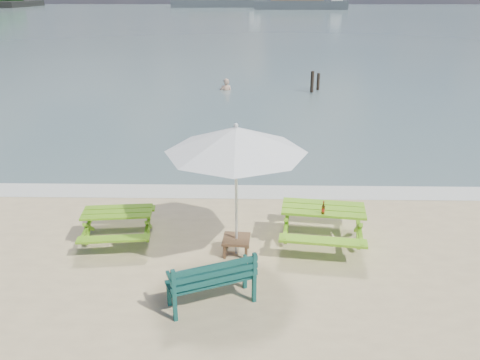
{
  "coord_description": "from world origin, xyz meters",
  "views": [
    {
      "loc": [
        0.46,
        -6.74,
        4.99
      ],
      "look_at": [
        0.27,
        3.0,
        1.0
      ],
      "focal_mm": 35.0,
      "sensor_mm": 36.0,
      "label": 1
    }
  ],
  "objects_px": {
    "picnic_table_right": "(322,225)",
    "swimmer": "(226,95)",
    "picnic_table_left": "(119,226)",
    "beer_bottle": "(323,209)",
    "patio_umbrella": "(236,140)",
    "park_bench": "(212,289)",
    "side_table": "(236,245)"
  },
  "relations": [
    {
      "from": "picnic_table_right",
      "to": "patio_umbrella",
      "type": "xyz_separation_m",
      "value": [
        -1.79,
        -0.5,
        2.03
      ]
    },
    {
      "from": "park_bench",
      "to": "beer_bottle",
      "type": "bearing_deg",
      "value": 41.32
    },
    {
      "from": "park_bench",
      "to": "side_table",
      "type": "bearing_deg",
      "value": 77.11
    },
    {
      "from": "picnic_table_left",
      "to": "beer_bottle",
      "type": "xyz_separation_m",
      "value": [
        4.25,
        -0.29,
        0.57
      ]
    },
    {
      "from": "picnic_table_left",
      "to": "beer_bottle",
      "type": "bearing_deg",
      "value": -3.89
    },
    {
      "from": "swimmer",
      "to": "beer_bottle",
      "type": "bearing_deg",
      "value": -80.5
    },
    {
      "from": "picnic_table_right",
      "to": "picnic_table_left",
      "type": "bearing_deg",
      "value": 179.93
    },
    {
      "from": "park_bench",
      "to": "patio_umbrella",
      "type": "xyz_separation_m",
      "value": [
        0.37,
        1.64,
        2.14
      ]
    },
    {
      "from": "patio_umbrella",
      "to": "swimmer",
      "type": "relative_size",
      "value": 1.64
    },
    {
      "from": "picnic_table_left",
      "to": "park_bench",
      "type": "relative_size",
      "value": 1.11
    },
    {
      "from": "picnic_table_right",
      "to": "swimmer",
      "type": "distance_m",
      "value": 16.3
    },
    {
      "from": "picnic_table_left",
      "to": "patio_umbrella",
      "type": "distance_m",
      "value": 3.31
    },
    {
      "from": "patio_umbrella",
      "to": "swimmer",
      "type": "bearing_deg",
      "value": 93.44
    },
    {
      "from": "park_bench",
      "to": "side_table",
      "type": "height_order",
      "value": "park_bench"
    },
    {
      "from": "beer_bottle",
      "to": "swimmer",
      "type": "bearing_deg",
      "value": 99.5
    },
    {
      "from": "park_bench",
      "to": "patio_umbrella",
      "type": "bearing_deg",
      "value": 77.11
    },
    {
      "from": "picnic_table_right",
      "to": "patio_umbrella",
      "type": "bearing_deg",
      "value": -164.31
    },
    {
      "from": "side_table",
      "to": "picnic_table_right",
      "type": "bearing_deg",
      "value": 15.69
    },
    {
      "from": "picnic_table_right",
      "to": "patio_umbrella",
      "type": "relative_size",
      "value": 0.73
    },
    {
      "from": "picnic_table_left",
      "to": "patio_umbrella",
      "type": "relative_size",
      "value": 0.6
    },
    {
      "from": "patio_umbrella",
      "to": "swimmer",
      "type": "distance_m",
      "value": 16.8
    },
    {
      "from": "picnic_table_right",
      "to": "park_bench",
      "type": "xyz_separation_m",
      "value": [
        -2.16,
        -2.14,
        -0.11
      ]
    },
    {
      "from": "side_table",
      "to": "patio_umbrella",
      "type": "height_order",
      "value": "patio_umbrella"
    },
    {
      "from": "park_bench",
      "to": "beer_bottle",
      "type": "height_order",
      "value": "beer_bottle"
    },
    {
      "from": "picnic_table_right",
      "to": "swimmer",
      "type": "height_order",
      "value": "picnic_table_right"
    },
    {
      "from": "picnic_table_left",
      "to": "side_table",
      "type": "bearing_deg",
      "value": -11.44
    },
    {
      "from": "park_bench",
      "to": "beer_bottle",
      "type": "xyz_separation_m",
      "value": [
        2.11,
        1.86,
        0.62
      ]
    },
    {
      "from": "park_bench",
      "to": "picnic_table_left",
      "type": "bearing_deg",
      "value": 134.91
    },
    {
      "from": "picnic_table_right",
      "to": "beer_bottle",
      "type": "xyz_separation_m",
      "value": [
        -0.05,
        -0.28,
        0.51
      ]
    },
    {
      "from": "picnic_table_left",
      "to": "picnic_table_right",
      "type": "xyz_separation_m",
      "value": [
        4.3,
        -0.01,
        0.06
      ]
    },
    {
      "from": "swimmer",
      "to": "side_table",
      "type": "bearing_deg",
      "value": -86.56
    },
    {
      "from": "patio_umbrella",
      "to": "swimmer",
      "type": "xyz_separation_m",
      "value": [
        -0.99,
        16.55,
        -2.69
      ]
    }
  ]
}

